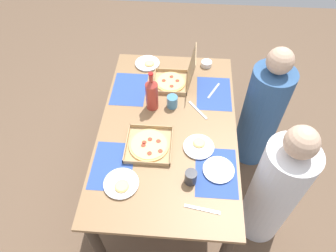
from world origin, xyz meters
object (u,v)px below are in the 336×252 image
at_px(plate_far_left, 148,63).
at_px(pizza_box_center, 149,145).
at_px(diner_right_seat, 274,191).
at_px(cup_clear_right, 172,102).
at_px(diner_left_seat, 261,114).
at_px(plate_near_right, 199,147).
at_px(cup_dark, 191,177).
at_px(pizza_box_corner_right, 175,79).
at_px(plate_far_right, 218,170).
at_px(condiment_bowl, 207,64).
at_px(soda_bottle, 152,94).
at_px(plate_middle, 121,184).

bearing_deg(plate_far_left, pizza_box_center, 7.27).
bearing_deg(pizza_box_center, diner_right_seat, 78.82).
distance_m(cup_clear_right, diner_left_seat, 0.78).
relative_size(plate_near_right, diner_left_seat, 0.18).
height_order(plate_near_right, cup_dark, cup_dark).
bearing_deg(plate_far_left, pizza_box_corner_right, 48.20).
xyz_separation_m(plate_far_right, plate_near_right, (-0.17, -0.13, 0.00)).
height_order(plate_far_right, cup_clear_right, cup_clear_right).
height_order(cup_clear_right, condiment_bowl, cup_clear_right).
distance_m(pizza_box_corner_right, plate_far_right, 0.84).
xyz_separation_m(pizza_box_corner_right, condiment_bowl, (-0.24, 0.25, -0.03)).
bearing_deg(condiment_bowl, plate_near_right, -3.76).
relative_size(soda_bottle, condiment_bowl, 3.64).
bearing_deg(plate_far_right, cup_dark, -63.21).
bearing_deg(plate_middle, condiment_bowl, 155.80).
relative_size(plate_middle, cup_clear_right, 2.29).
bearing_deg(plate_middle, plate_far_right, 103.55).
xyz_separation_m(plate_near_right, soda_bottle, (-0.34, -0.34, 0.12)).
height_order(pizza_box_center, diner_left_seat, diner_left_seat).
bearing_deg(plate_near_right, condiment_bowl, 176.24).
bearing_deg(soda_bottle, condiment_bowl, 141.31).
bearing_deg(plate_near_right, diner_left_seat, 134.81).
xyz_separation_m(plate_near_right, cup_clear_right, (-0.36, -0.20, 0.04)).
distance_m(plate_far_right, cup_clear_right, 0.63).
relative_size(soda_bottle, cup_clear_right, 3.43).
distance_m(pizza_box_center, diner_left_seat, 1.03).
xyz_separation_m(condiment_bowl, diner_left_seat, (0.33, 0.47, -0.23)).
bearing_deg(plate_far_right, plate_far_left, -150.58).
distance_m(plate_far_right, diner_left_seat, 0.82).
bearing_deg(plate_middle, diner_right_seat, 97.56).
height_order(pizza_box_corner_right, cup_clear_right, pizza_box_corner_right).
height_order(plate_far_left, soda_bottle, soda_bottle).
xyz_separation_m(plate_far_left, cup_dark, (1.08, 0.39, 0.04)).
relative_size(plate_near_right, condiment_bowl, 2.31).
xyz_separation_m(pizza_box_center, pizza_box_corner_right, (-0.62, 0.14, 0.04)).
relative_size(pizza_box_center, diner_left_seat, 0.26).
relative_size(pizza_box_center, cup_clear_right, 3.24).
bearing_deg(cup_dark, cup_clear_right, -166.24).
xyz_separation_m(cup_clear_right, condiment_bowl, (-0.48, 0.26, -0.03)).
height_order(soda_bottle, cup_clear_right, soda_bottle).
bearing_deg(diner_right_seat, condiment_bowl, -155.55).
distance_m(plate_middle, diner_right_seat, 1.02).
bearing_deg(cup_clear_right, cup_dark, 13.76).
relative_size(plate_middle, plate_near_right, 1.05).
height_order(pizza_box_corner_right, plate_near_right, pizza_box_corner_right).
height_order(pizza_box_center, pizza_box_corner_right, pizza_box_corner_right).
height_order(plate_far_left, condiment_bowl, condiment_bowl).
relative_size(plate_far_left, diner_left_seat, 0.18).
height_order(cup_dark, cup_clear_right, cup_dark).
distance_m(cup_dark, diner_left_seat, 1.00).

